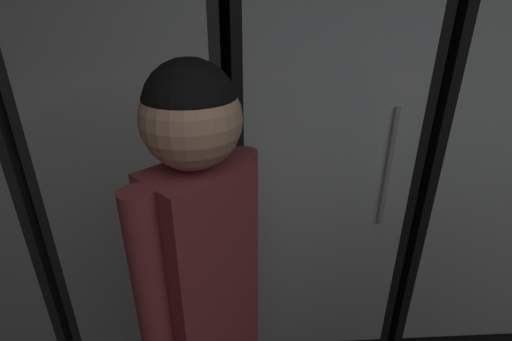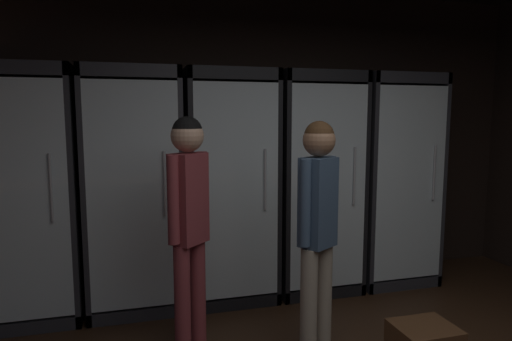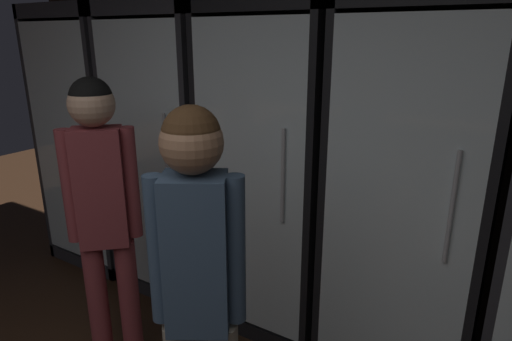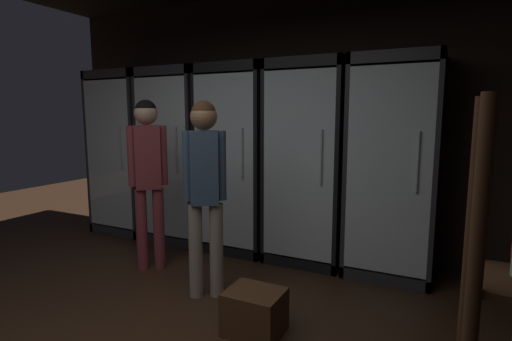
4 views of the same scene
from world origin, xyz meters
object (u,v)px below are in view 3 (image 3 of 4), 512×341
Objects in this scene: cooler_far_left at (105,140)px; shopper_far at (103,203)px; shopper_near at (198,280)px; cooler_left at (181,154)px; cooler_center at (280,172)px; cooler_right at (413,198)px.

cooler_far_left reaches higher than shopper_far.
shopper_near is (1.94, -1.20, -0.02)m from cooler_far_left.
cooler_far_left is 1.24× the size of shopper_far.
shopper_far is at bearing 162.74° from shopper_near.
shopper_near is (1.14, -1.21, -0.02)m from cooler_left.
shopper_near is 0.84m from shopper_far.
cooler_center is at bearing 64.32° from shopper_far.
cooler_right is at bearing 37.13° from shopper_far.
cooler_center is (1.61, 0.00, -0.01)m from cooler_far_left.
shopper_near is at bearing -17.26° from shopper_far.
cooler_right is (2.41, -0.00, -0.01)m from cooler_far_left.
cooler_left is at bearing 133.42° from shopper_near.
cooler_far_left and cooler_center have the same top height.
shopper_near is at bearing -111.05° from cooler_right.
cooler_left and cooler_right have the same top height.
shopper_near is (-0.46, -1.20, -0.01)m from cooler_right.
cooler_center and cooler_right have the same top height.
cooler_right is (1.60, -0.00, -0.01)m from cooler_left.
cooler_center is (0.80, 0.00, -0.00)m from cooler_left.
shopper_far is (-0.80, 0.25, 0.04)m from shopper_near.
cooler_left is at bearing -179.91° from cooler_center.
shopper_near is (0.34, -1.21, -0.02)m from cooler_center.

